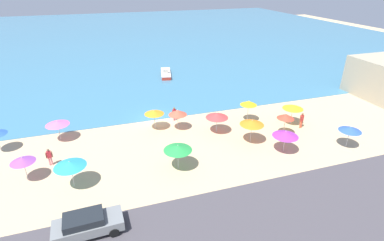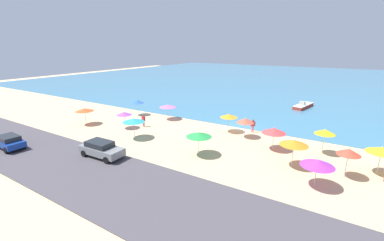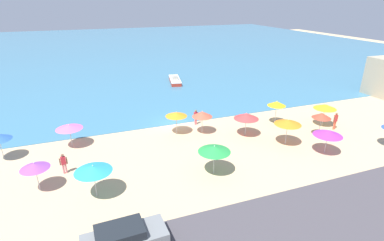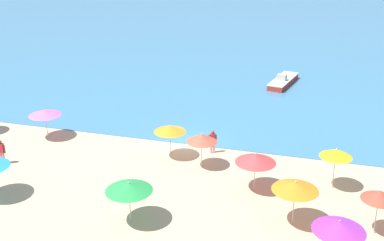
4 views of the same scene
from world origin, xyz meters
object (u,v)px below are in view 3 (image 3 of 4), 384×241
(beach_umbrella_10, at_px, (35,166))
(beach_umbrella_6, at_px, (322,115))
(beach_umbrella_4, at_px, (328,133))
(beach_umbrella_2, at_px, (202,114))
(bather_2, at_px, (64,163))
(beach_umbrella_14, at_px, (288,122))
(beach_umbrella_3, at_px, (246,116))
(beach_umbrella_1, at_px, (325,106))
(bather_0, at_px, (335,120))
(beach_umbrella_5, at_px, (277,104))
(parked_car_1, at_px, (124,238))
(beach_umbrella_13, at_px, (69,127))
(skiff_nearshore, at_px, (175,80))
(bather_1, at_px, (196,116))
(beach_umbrella_7, at_px, (93,169))
(beach_umbrella_0, at_px, (214,149))
(beach_umbrella_8, at_px, (176,114))

(beach_umbrella_10, bearing_deg, beach_umbrella_6, 0.32)
(beach_umbrella_6, bearing_deg, beach_umbrella_4, -123.32)
(beach_umbrella_2, relative_size, bather_2, 1.42)
(beach_umbrella_14, bearing_deg, beach_umbrella_3, 129.53)
(beach_umbrella_2, bearing_deg, beach_umbrella_1, -12.46)
(beach_umbrella_3, bearing_deg, bather_2, -175.97)
(beach_umbrella_3, xyz_separation_m, bather_0, (9.21, -1.88, -1.03))
(beach_umbrella_5, xyz_separation_m, beach_umbrella_10, (-22.29, -4.31, -0.32))
(beach_umbrella_14, bearing_deg, parked_car_1, -154.68)
(beach_umbrella_10, height_order, beach_umbrella_13, beach_umbrella_10)
(beach_umbrella_10, bearing_deg, beach_umbrella_1, 4.51)
(beach_umbrella_6, bearing_deg, beach_umbrella_13, 164.65)
(beach_umbrella_13, height_order, skiff_nearshore, beach_umbrella_13)
(beach_umbrella_14, relative_size, bather_2, 1.52)
(beach_umbrella_13, bearing_deg, beach_umbrella_4, -23.67)
(beach_umbrella_2, height_order, beach_umbrella_4, beach_umbrella_2)
(bather_0, relative_size, parked_car_1, 0.40)
(beach_umbrella_1, relative_size, bather_1, 1.48)
(beach_umbrella_4, relative_size, beach_umbrella_14, 0.96)
(beach_umbrella_7, xyz_separation_m, beach_umbrella_13, (-1.53, 8.32, -0.20))
(beach_umbrella_2, bearing_deg, beach_umbrella_0, -105.33)
(beach_umbrella_3, xyz_separation_m, beach_umbrella_6, (6.47, -2.73, 0.16))
(beach_umbrella_4, xyz_separation_m, beach_umbrella_5, (-0.20, 7.00, 0.34))
(beach_umbrella_2, bearing_deg, parked_car_1, -127.44)
(beach_umbrella_13, relative_size, bather_2, 1.39)
(bather_1, relative_size, parked_car_1, 0.37)
(beach_umbrella_10, bearing_deg, beach_umbrella_8, 25.54)
(bather_0, height_order, bather_2, bather_0)
(beach_umbrella_7, bearing_deg, beach_umbrella_8, 43.52)
(beach_umbrella_7, relative_size, beach_umbrella_8, 1.07)
(beach_umbrella_0, distance_m, skiff_nearshore, 26.82)
(beach_umbrella_2, bearing_deg, beach_umbrella_8, 161.40)
(beach_umbrella_4, xyz_separation_m, bather_0, (4.60, 3.67, -0.93))
(beach_umbrella_7, xyz_separation_m, bather_1, (10.69, 9.13, -1.21))
(beach_umbrella_2, height_order, bather_2, beach_umbrella_2)
(beach_umbrella_2, relative_size, beach_umbrella_6, 0.94)
(beach_umbrella_4, bearing_deg, beach_umbrella_3, 129.70)
(bather_2, bearing_deg, bather_0, -1.66)
(beach_umbrella_4, xyz_separation_m, beach_umbrella_10, (-22.49, 2.69, 0.02))
(beach_umbrella_0, distance_m, beach_umbrella_4, 10.28)
(beach_umbrella_2, relative_size, beach_umbrella_10, 1.06)
(beach_umbrella_10, height_order, bather_2, beach_umbrella_10)
(beach_umbrella_2, relative_size, beach_umbrella_7, 0.95)
(beach_umbrella_10, bearing_deg, bather_2, 46.57)
(beach_umbrella_3, height_order, bather_2, beach_umbrella_3)
(beach_umbrella_1, distance_m, bather_0, 1.68)
(parked_car_1, bearing_deg, beach_umbrella_13, 100.61)
(skiff_nearshore, bearing_deg, beach_umbrella_7, -117.75)
(beach_umbrella_6, relative_size, beach_umbrella_8, 1.09)
(beach_umbrella_14, bearing_deg, beach_umbrella_8, 146.03)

